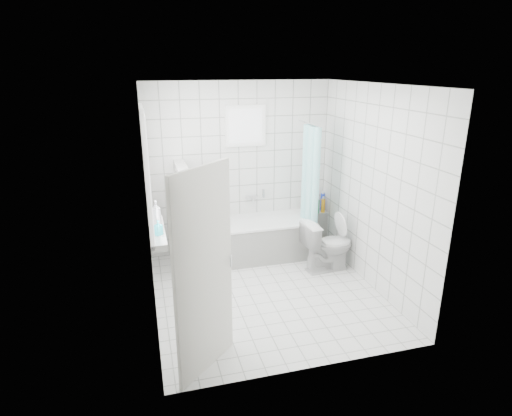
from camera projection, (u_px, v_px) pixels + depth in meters
name	position (u px, v px, depth m)	size (l,w,h in m)	color
ground	(267.00, 293.00, 5.53)	(3.00, 3.00, 0.00)	white
ceiling	(269.00, 84.00, 4.71)	(3.00, 3.00, 0.00)	white
wall_back	(239.00, 169.00, 6.49)	(2.80, 0.02, 2.60)	white
wall_front	(317.00, 245.00, 3.75)	(2.80, 0.02, 2.60)	white
wall_left	(148.00, 206.00, 4.77)	(0.02, 3.00, 2.60)	white
wall_right	(372.00, 188.00, 5.47)	(0.02, 3.00, 2.60)	white
window_left	(149.00, 174.00, 4.96)	(0.01, 0.90, 1.40)	white
window_back	(246.00, 126.00, 6.27)	(0.50, 0.01, 0.50)	white
window_sill	(157.00, 233.00, 5.21)	(0.18, 1.02, 0.08)	white
door	(204.00, 274.00, 3.87)	(0.04, 0.80, 2.00)	silver
bathtub	(251.00, 239.00, 6.49)	(1.85, 0.77, 0.58)	white
partition_wall	(184.00, 217.00, 6.05)	(0.15, 0.85, 1.50)	white
tiled_ledge	(318.00, 227.00, 7.03)	(0.40, 0.24, 0.55)	white
toilet	(328.00, 245.00, 6.06)	(0.42, 0.73, 0.74)	white
curtain_rod	(309.00, 124.00, 6.14)	(0.02, 0.02, 0.80)	silver
shower_curtain	(310.00, 186.00, 6.31)	(0.14, 0.48, 1.78)	#4EE5E0
tub_faucet	(252.00, 197.00, 6.64)	(0.18, 0.06, 0.06)	silver
sill_bottles	(157.00, 218.00, 5.23)	(0.14, 0.60, 0.33)	silver
ledge_bottles	(319.00, 204.00, 6.88)	(0.22, 0.18, 0.28)	#EE4B1C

